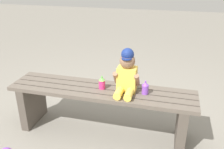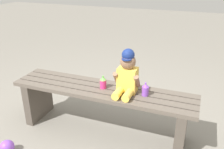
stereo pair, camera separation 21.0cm
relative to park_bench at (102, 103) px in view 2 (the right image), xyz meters
The scene contains 6 objects.
ground_plane 0.33m from the park_bench, 90.00° to the left, with size 16.00×16.00×0.00m, color gray.
park_bench is the anchor object (origin of this frame).
child_figure 0.41m from the park_bench, ahead, with size 0.23×0.27×0.40m.
sippy_cup_left 0.21m from the park_bench, 59.97° to the left, with size 0.06×0.06×0.12m.
sippy_cup_right 0.46m from the park_bench, ahead, with size 0.06×0.06×0.12m.
toy_ball 0.93m from the park_bench, 138.10° to the right, with size 0.13×0.13×0.13m, color #8C4CCC.
Camera 2 is at (0.80, -1.84, 1.50)m, focal length 38.78 mm.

